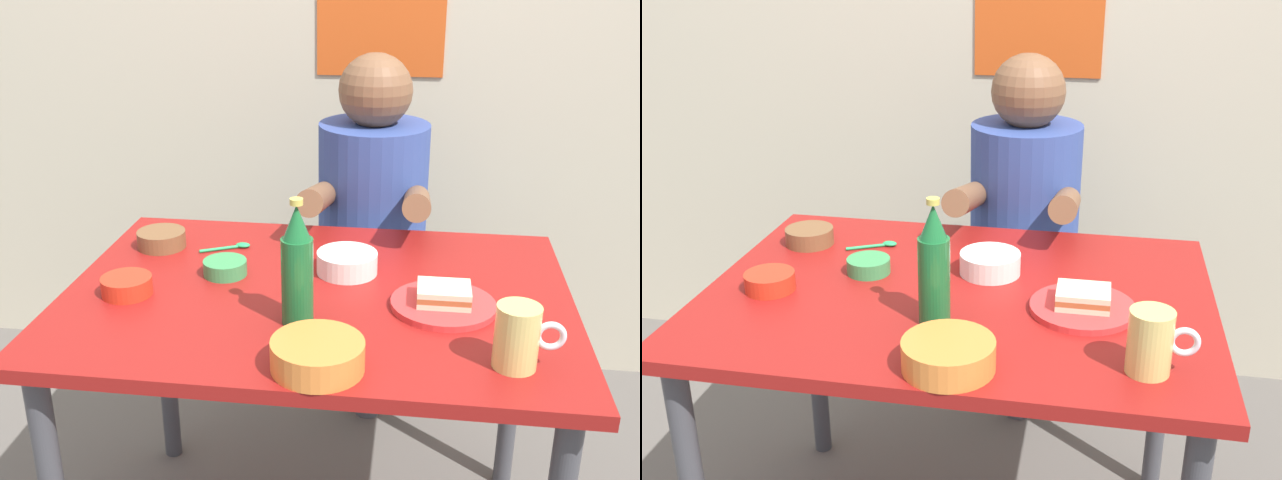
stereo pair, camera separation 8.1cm
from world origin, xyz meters
TOP-DOWN VIEW (x-y plane):
  - dining_table at (0.00, 0.00)m, footprint 1.10×0.80m
  - stool at (0.08, 0.63)m, footprint 0.34×0.34m
  - person_seated at (0.08, 0.62)m, footprint 0.33×0.56m
  - plate_orange at (0.27, -0.05)m, footprint 0.22×0.22m
  - sandwich at (0.27, -0.05)m, footprint 0.11×0.09m
  - beer_mug at (0.40, -0.26)m, footprint 0.13×0.08m
  - beer_bottle at (-0.02, -0.15)m, footprint 0.06×0.06m
  - soup_bowl_orange at (0.05, -0.32)m, footprint 0.17×0.17m
  - dip_bowl_green at (-0.22, 0.06)m, footprint 0.10×0.10m
  - condiment_bowl_brown at (-0.42, 0.20)m, footprint 0.12×0.12m
  - sauce_bowl_chili at (-0.41, -0.07)m, footprint 0.11×0.11m
  - rice_bowl_white at (0.06, 0.11)m, footprint 0.14×0.14m
  - spoon at (-0.24, 0.21)m, footprint 0.12×0.07m

SIDE VIEW (x-z plane):
  - stool at x=0.08m, z-range 0.12..0.57m
  - dining_table at x=0.00m, z-range 0.28..1.02m
  - spoon at x=-0.24m, z-range 0.74..0.75m
  - plate_orange at x=0.27m, z-range 0.74..0.75m
  - dip_bowl_green at x=-0.22m, z-range 0.74..0.78m
  - sauce_bowl_chili at x=-0.41m, z-range 0.74..0.78m
  - condiment_bowl_brown at x=-0.42m, z-range 0.74..0.78m
  - person_seated at x=0.08m, z-range 0.41..1.13m
  - rice_bowl_white at x=0.06m, z-range 0.74..0.79m
  - soup_bowl_orange at x=0.05m, z-range 0.74..0.80m
  - sandwich at x=0.27m, z-range 0.75..0.79m
  - beer_mug at x=0.40m, z-range 0.74..0.86m
  - beer_bottle at x=-0.02m, z-range 0.73..0.99m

